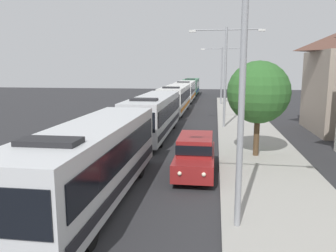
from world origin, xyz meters
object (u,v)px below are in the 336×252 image
bus_lead (94,159)px  streetlamp_far (222,69)px  bus_fourth_in_line (185,90)px  bus_middle (175,98)px  streetlamp_mid (226,67)px  white_suv (195,153)px  bus_second_in_line (154,114)px  bus_rear (191,86)px  roadside_tree (258,92)px  streetlamp_near (243,77)px

bus_lead → streetlamp_far: (5.40, 35.38, 3.27)m
bus_lead → bus_fourth_in_line: (-0.00, 39.72, -0.00)m
bus_middle → streetlamp_far: size_ratio=1.53×
streetlamp_mid → streetlamp_far: bearing=90.0°
white_suv → bus_second_in_line: bearing=112.5°
streetlamp_far → bus_second_in_line: bearing=-103.5°
bus_lead → bus_fourth_in_line: size_ratio=1.04×
bus_rear → roadside_tree: bearing=-81.1°
bus_rear → bus_fourth_in_line: bearing=-90.0°
bus_second_in_line → bus_rear: bearing=90.0°
bus_lead → streetlamp_mid: 18.07m
bus_fourth_in_line → streetlamp_far: streetlamp_far is taller
bus_middle → roadside_tree: roadside_tree is taller
streetlamp_near → streetlamp_far: 37.02m
bus_second_in_line → bus_fourth_in_line: same height
bus_second_in_line → streetlamp_mid: 7.58m
streetlamp_mid → bus_middle: bearing=119.6°
bus_rear → roadside_tree: 45.50m
roadside_tree → streetlamp_far: bearing=93.3°
bus_middle → bus_rear: same height
bus_second_in_line → bus_middle: same height
bus_rear → streetlamp_mid: bearing=-81.3°
bus_second_in_line → bus_lead: bearing=-90.0°
bus_middle → bus_rear: 25.97m
bus_fourth_in_line → bus_rear: size_ratio=1.02×
bus_rear → streetlamp_near: (5.40, -53.99, 3.20)m
bus_lead → bus_fourth_in_line: bearing=90.0°
bus_fourth_in_line → streetlamp_far: size_ratio=1.39×
bus_second_in_line → streetlamp_far: 23.33m
bus_middle → roadside_tree: 20.31m
streetlamp_far → streetlamp_mid: bearing=-90.0°
bus_middle → streetlamp_mid: 11.50m
streetlamp_near → streetlamp_far: size_ratio=0.98×
streetlamp_mid → streetlamp_far: (0.00, 18.51, -0.29)m
bus_second_in_line → bus_middle: size_ratio=1.00×
streetlamp_mid → roadside_tree: (1.61, -9.43, -1.45)m
streetlamp_far → bus_rear: bearing=107.6°
bus_middle → bus_lead: bearing=-90.0°
bus_lead → bus_middle: (0.00, 26.39, 0.00)m
bus_fourth_in_line → streetlamp_mid: bearing=-76.7°
bus_middle → streetlamp_mid: streetlamp_mid is taller
bus_second_in_line → white_suv: 9.67m
bus_lead → white_suv: 5.49m
bus_rear → streetlamp_far: (5.40, -16.97, 3.27)m
bus_second_in_line → bus_fourth_in_line: 26.80m
bus_middle → roadside_tree: size_ratio=2.20×
bus_middle → white_suv: size_ratio=2.35×
bus_middle → streetlamp_mid: (5.40, -9.51, 3.57)m
bus_middle → roadside_tree: (7.01, -18.94, 2.11)m
bus_second_in_line → bus_rear: (-0.00, 39.43, -0.00)m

